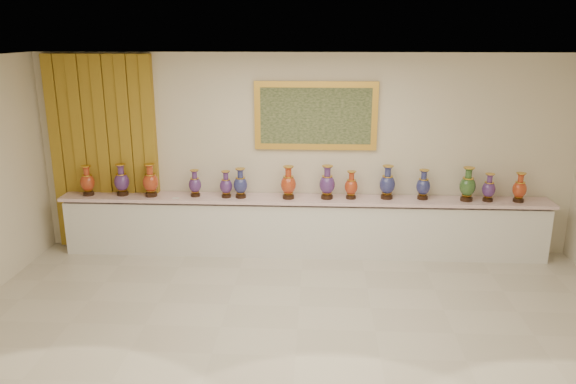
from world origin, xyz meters
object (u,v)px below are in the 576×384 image
(counter, at_px, (303,227))
(vase_2, at_px, (151,182))
(vase_1, at_px, (122,181))
(vase_0, at_px, (87,182))

(counter, xyz_separation_m, vase_2, (-2.28, -0.05, 0.69))
(vase_1, bearing_deg, counter, 0.37)
(counter, xyz_separation_m, vase_0, (-3.25, -0.04, 0.67))
(vase_0, height_order, vase_1, vase_1)
(counter, height_order, vase_2, vase_2)
(vase_1, relative_size, vase_2, 0.97)
(counter, relative_size, vase_0, 15.94)
(vase_2, bearing_deg, counter, 1.27)
(counter, distance_m, vase_2, 2.38)
(counter, relative_size, vase_1, 15.15)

